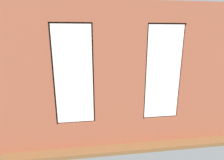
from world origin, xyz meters
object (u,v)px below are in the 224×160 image
object	(u,v)px
potted_plant_corner_near_left	(153,77)
candle_jar	(106,96)
media_console	(34,109)
papasan_chair	(89,85)
remote_gray	(119,96)
potted_plant_by_left_couch	(146,86)
potted_plant_between_couches	(160,107)
remote_black	(124,94)
potted_plant_near_tv	(42,103)
potted_plant_beside_window_right	(59,109)
potted_plant_corner_far_left	(196,106)
tv_flatscreen	(32,91)
table_plant_small	(111,92)
cup_ceramic	(116,95)
couch_left	(167,98)
coffee_table	(116,97)
couch_by_window	(116,119)

from	to	relation	value
potted_plant_corner_near_left	candle_jar	bearing A→B (deg)	35.97
media_console	papasan_chair	xyz separation A→B (m)	(-1.89, -1.85, 0.23)
remote_gray	potted_plant_by_left_couch	bearing A→B (deg)	-102.03
candle_jar	papasan_chair	distance (m)	1.62
potted_plant_corner_near_left	potted_plant_between_couches	bearing A→B (deg)	72.81
candle_jar	media_console	bearing A→B (deg)	8.11
remote_black	potted_plant_near_tv	bearing A→B (deg)	-8.47
remote_black	papasan_chair	bearing A→B (deg)	-81.88
media_console	potted_plant_between_couches	xyz separation A→B (m)	(-3.97, 1.25, 0.38)
potted_plant_beside_window_right	potted_plant_corner_far_left	distance (m)	3.95
potted_plant_by_left_couch	tv_flatscreen	bearing A→B (deg)	18.58
table_plant_small	remote_gray	distance (m)	0.36
cup_ceramic	papasan_chair	world-z (taller)	papasan_chair
tv_flatscreen	potted_plant_between_couches	distance (m)	4.17
remote_black	media_console	world-z (taller)	media_console
couch_left	potted_plant_between_couches	xyz separation A→B (m)	(0.91, 1.41, 0.28)
potted_plant_corner_near_left	table_plant_small	bearing A→B (deg)	35.34
potted_plant_beside_window_right	potted_plant_near_tv	size ratio (longest dim) A/B	0.84
remote_black	potted_plant_near_tv	size ratio (longest dim) A/B	0.12
media_console	coffee_table	bearing A→B (deg)	-170.80
media_console	tv_flatscreen	world-z (taller)	tv_flatscreen
candle_jar	potted_plant_between_couches	xyz separation A→B (m)	(-1.47, 1.60, 0.15)
couch_left	potted_plant_between_couches	bearing A→B (deg)	-37.14
remote_gray	potted_plant_beside_window_right	distance (m)	2.62
potted_plant_corner_far_left	potted_plant_corner_near_left	size ratio (longest dim) A/B	1.12
remote_gray	table_plant_small	bearing A→B (deg)	2.08
remote_black	papasan_chair	distance (m)	1.86
tv_flatscreen	potted_plant_near_tv	size ratio (longest dim) A/B	0.85
remote_gray	tv_flatscreen	size ratio (longest dim) A/B	0.14
coffee_table	potted_plant_near_tv	xyz separation A→B (m)	(2.35, 1.51, 0.47)
cup_ceramic	tv_flatscreen	bearing A→B (deg)	9.14
media_console	potted_plant_between_couches	distance (m)	4.18
potted_plant_between_couches	potted_plant_near_tv	bearing A→B (deg)	-3.41
cup_ceramic	media_console	distance (m)	2.95
coffee_table	potted_plant_beside_window_right	xyz separation A→B (m)	(1.81, 1.87, 0.41)
couch_left	remote_black	bearing A→B (deg)	-109.44
potted_plant_beside_window_right	coffee_table	bearing A→B (deg)	-134.16
cup_ceramic	potted_plant_beside_window_right	world-z (taller)	potted_plant_beside_window_right
remote_gray	potted_plant_corner_far_left	xyz separation A→B (m)	(-2.03, 1.75, 0.21)
potted_plant_corner_near_left	potted_plant_near_tv	world-z (taller)	potted_plant_near_tv
table_plant_small	cup_ceramic	bearing A→B (deg)	150.43
potted_plant_near_tv	couch_by_window	bearing A→B (deg)	173.02
coffee_table	tv_flatscreen	xyz separation A→B (m)	(2.90, 0.47, 0.51)
candle_jar	potted_plant_by_left_couch	size ratio (longest dim) A/B	0.16
potted_plant_between_couches	potted_plant_corner_far_left	world-z (taller)	potted_plant_corner_far_left
table_plant_small	coffee_table	bearing A→B (deg)	150.43
potted_plant_corner_near_left	potted_plant_corner_far_left	bearing A→B (deg)	90.05
couch_by_window	potted_plant_corner_far_left	size ratio (longest dim) A/B	1.24
couch_left	potted_plant_by_left_couch	distance (m)	1.41
couch_left	remote_black	size ratio (longest dim) A/B	10.95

